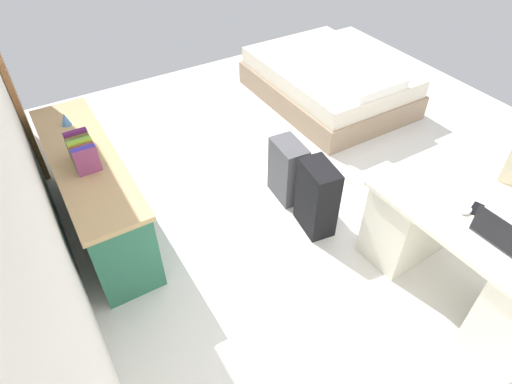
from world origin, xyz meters
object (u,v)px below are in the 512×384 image
Objects in this scene: credenza at (95,192)px; desk at (463,257)px; bed at (329,82)px; laptop at (500,234)px; suitcase_black at (317,198)px; figurine_small at (65,119)px; computer_mouse at (466,211)px; cell_phone_by_mouse at (476,209)px; suitcase_spare_grey at (288,170)px.

desk is at bearing -135.07° from credenza.
bed is 5.95× the size of laptop.
suitcase_black reaches higher than bed.
bed is at bearing -86.40° from figurine_small.
laptop is at bearing 170.98° from computer_mouse.
suitcase_black is at bearing -133.16° from figurine_small.
laptop reaches higher than cell_phone_by_mouse.
computer_mouse is at bearing -6.49° from laptop.
credenza is at bearing 66.94° from suitcase_black.
figurine_small is (2.54, 2.02, 0.42)m from desk.
figurine_small is at bearing 55.27° from suitcase_black.
laptop is (-2.87, 1.00, 0.54)m from bed.
cell_phone_by_mouse is (-0.02, -0.08, -0.01)m from computer_mouse.
desk is 0.38m from cell_phone_by_mouse.
figurine_small is (0.51, 0.00, 0.43)m from credenza.
cell_phone_by_mouse is at bearing -105.61° from computer_mouse.
desk is 3.27m from figurine_small.
bed is at bearing -19.63° from desk.
suitcase_black is 1.19m from cell_phone_by_mouse.
cell_phone_by_mouse is (0.24, -0.11, -0.04)m from laptop.
suitcase_spare_grey is (1.53, 0.44, -0.10)m from desk.
computer_mouse is 0.74× the size of cell_phone_by_mouse.
desk is at bearing -148.21° from suitcase_black.
suitcase_black is at bearing 9.96° from cell_phone_by_mouse.
suitcase_black is 2.19m from figurine_small.
credenza reaches higher than suitcase_spare_grey.
bed is at bearing -45.09° from suitcase_spare_grey.
suitcase_spare_grey is at bearing 0.72° from cell_phone_by_mouse.
bed is 3.32× the size of suitcase_spare_grey.
suitcase_spare_grey is (0.46, -0.02, -0.04)m from suitcase_black.
credenza is 18.00× the size of computer_mouse.
suitcase_black is (1.07, 0.46, -0.06)m from desk.
computer_mouse is at bearing -0.28° from desk.
credenza is at bearing 42.52° from laptop.
credenza is 3.15× the size of suitcase_spare_grey.
desk is 14.68× the size of computer_mouse.
laptop is at bearing -151.97° from suitcase_black.
credenza is 5.63× the size of laptop.
desk is 1.60m from suitcase_spare_grey.
computer_mouse is (-0.96, -0.46, 0.42)m from suitcase_black.
suitcase_black is at bearing -121.50° from credenza.
bed is 2.82m from cell_phone_by_mouse.
computer_mouse reaches higher than suitcase_spare_grey.
cell_phone_by_mouse reaches higher than bed.
computer_mouse is at bearing -140.09° from figurine_small.
desk reaches higher than suitcase_black.
suitcase_spare_grey is 1.55m from computer_mouse.
laptop is 3.19× the size of computer_mouse.
bed is at bearing -22.95° from computer_mouse.
cell_phone_by_mouse reaches higher than desk.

